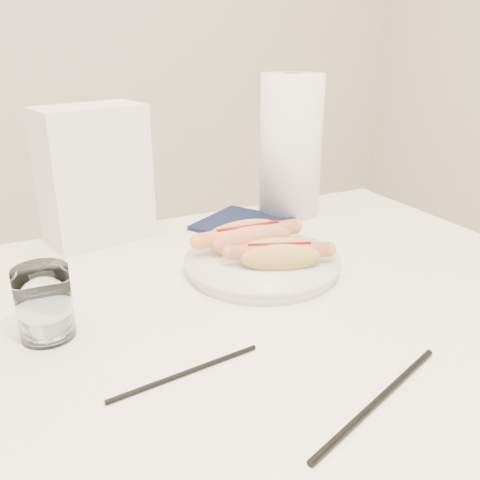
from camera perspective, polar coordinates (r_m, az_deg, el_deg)
name	(u,v)px	position (r m, az deg, el deg)	size (l,w,h in m)	color
table	(205,350)	(0.76, -3.88, -11.95)	(1.20, 0.80, 0.75)	white
plate	(262,265)	(0.85, 2.42, -2.76)	(0.24, 0.24, 0.02)	white
hotdog_left	(248,238)	(0.87, 0.90, 0.24)	(0.18, 0.08, 0.05)	#DE8F58
hotdog_right	(279,255)	(0.81, 4.31, -1.63)	(0.15, 0.10, 0.04)	#D7A754
water_glass	(44,303)	(0.70, -20.62, -6.48)	(0.07, 0.07, 0.09)	white
chopstick_near	(186,373)	(0.61, -5.95, -14.24)	(0.01, 0.01, 0.19)	black
chopstick_far	(379,400)	(0.59, 14.91, -16.54)	(0.01, 0.01, 0.24)	black
napkin_box	(95,175)	(0.98, -15.62, 6.85)	(0.18, 0.10, 0.25)	white
navy_napkin	(243,224)	(1.05, 0.33, 1.76)	(0.16, 0.16, 0.01)	#101633
paper_towel_roll	(291,146)	(1.10, 5.56, 10.20)	(0.13, 0.13, 0.29)	white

